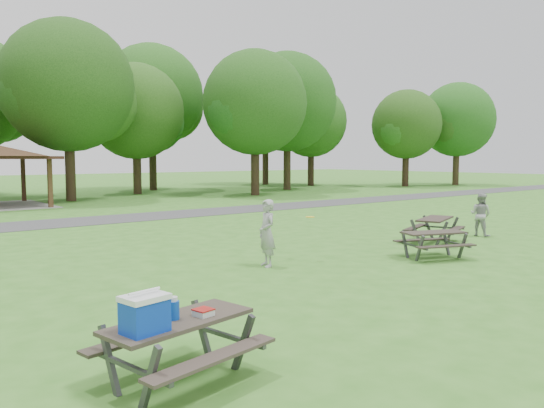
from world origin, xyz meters
The scene contains 17 objects.
ground centered at (0.00, 0.00, 0.00)m, with size 160.00×160.00×0.00m, color #367521.
asphalt_path centered at (0.00, 14.00, 0.01)m, with size 120.00×3.20×0.02m, color #3F3F41.
tree_row_e centered at (2.10, 25.03, 6.78)m, with size 8.40×8.00×11.02m.
tree_row_f centered at (8.09, 28.53, 5.84)m, with size 7.35×7.00×9.55m.
tree_row_g centered at (14.09, 22.03, 6.33)m, with size 7.77×7.40×10.25m.
tree_row_h centered at (20.10, 25.53, 7.03)m, with size 8.61×8.20×11.37m.
tree_row_i centered at (26.08, 29.03, 5.91)m, with size 7.14×6.80×9.52m.
tree_row_j centered at (32.08, 22.53, 5.56)m, with size 6.72×6.40×8.96m.
tree_deep_c centered at (11.10, 32.03, 7.44)m, with size 8.82×8.40×11.90m.
tree_deep_d centered at (24.10, 33.53, 7.03)m, with size 8.40×8.00×11.27m.
tree_flank_right centered at (38.09, 21.03, 6.15)m, with size 7.56×7.20×9.97m.
picnic_table_near centered at (-6.03, -2.79, 0.73)m, with size 2.05×1.76×1.27m.
picnic_table_middle centered at (3.28, -0.03, 0.54)m, with size 2.06×1.87×0.73m.
picnic_table_far centered at (5.56, 1.47, 0.59)m, with size 2.24×2.02×0.80m.
frisbee_in_flight centered at (0.49, 1.80, 1.14)m, with size 0.27×0.27×0.02m.
frisbee_thrower centered at (-0.87, 1.89, 0.83)m, with size 0.60×0.40×1.66m, color #9A9A9D.
frisbee_catcher centered at (7.97, 1.30, 0.74)m, with size 0.72×0.56×1.47m, color #A09FA2.
Camera 1 is at (-8.86, -8.19, 2.67)m, focal length 35.00 mm.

